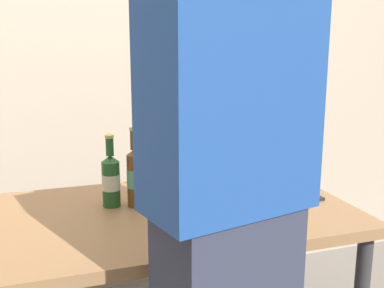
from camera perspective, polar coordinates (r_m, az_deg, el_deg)
desk at (r=1.83m, az=-2.69°, el=-10.18°), size 1.38×0.82×0.70m
laptop at (r=1.99m, az=8.96°, el=-4.58°), size 0.37×0.37×0.21m
beer_bottle_amber at (r=1.83m, az=-9.88°, el=-4.26°), size 0.07×0.07×0.28m
beer_bottle_brown at (r=1.81m, az=-7.02°, el=-3.88°), size 0.06×0.06×0.31m
beer_bottle_dark at (r=1.96m, az=-4.51°, el=-3.03°), size 0.06×0.06×0.28m
person_figure at (r=1.23m, az=4.49°, el=-8.23°), size 0.47×0.36×1.75m
coffee_mug at (r=1.53m, az=3.72°, el=-9.56°), size 0.11×0.07×0.11m
back_wall at (r=2.47m, az=-8.08°, el=11.64°), size 6.00×0.10×2.60m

